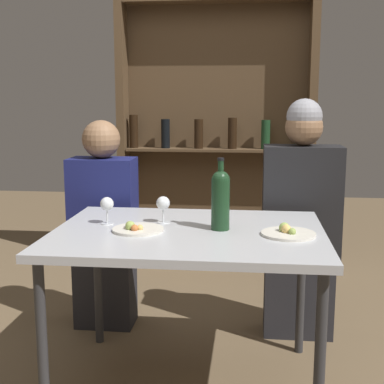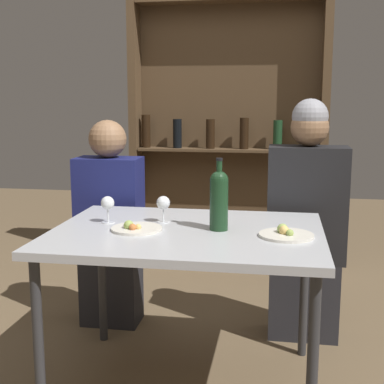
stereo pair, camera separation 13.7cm
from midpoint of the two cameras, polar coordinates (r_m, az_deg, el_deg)
ground_plane at (r=2.70m, az=-1.89°, el=-19.85°), size 10.00×10.00×0.00m
dining_table at (r=2.43m, az=-1.98°, el=-5.55°), size 1.22×0.92×0.76m
wine_rack_wall at (r=4.14m, az=1.58°, el=7.64°), size 1.50×0.21×2.30m
wine_bottle at (r=2.39m, az=1.42°, el=-0.58°), size 0.08×0.08×0.33m
wine_glass_0 at (r=2.55m, az=-10.59°, el=-1.38°), size 0.06×0.06×0.13m
wine_glass_1 at (r=2.54m, az=-4.65°, el=-1.31°), size 0.06×0.06×0.13m
food_plate_0 at (r=2.42m, az=-7.55°, el=-3.91°), size 0.23×0.23×0.05m
food_plate_1 at (r=2.35m, az=8.54°, el=-4.30°), size 0.24×0.24×0.05m
seated_person_left at (r=3.19m, az=-10.61°, el=-3.98°), size 0.38×0.22×1.22m
seated_person_right at (r=3.05m, az=10.25°, el=-3.36°), size 0.43×0.22×1.34m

